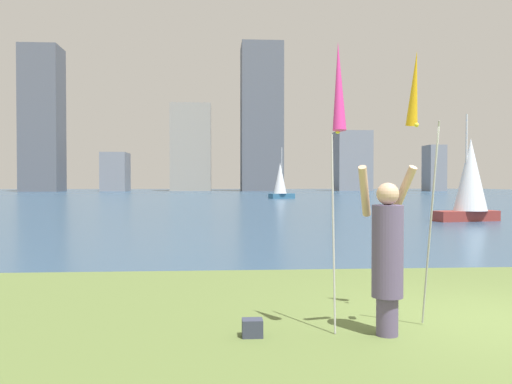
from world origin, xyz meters
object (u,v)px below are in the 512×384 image
object	(u,v)px
person	(387,252)
bag	(252,328)
sailboat_4	(280,181)
kite_flag_left	(338,93)
sailboat_0	(470,181)
sailboat_3	(471,197)
kite_flag_right	(415,96)

from	to	relation	value
person	bag	xyz separation A→B (m)	(-1.61, 0.05, -0.90)
sailboat_4	kite_flag_left	bearing A→B (deg)	-95.87
sailboat_0	sailboat_4	xyz separation A→B (m)	(-5.00, 32.94, -0.07)
sailboat_3	person	bearing A→B (deg)	-116.68
kite_flag_right	sailboat_0	world-z (taller)	sailboat_0
person	kite_flag_right	size ratio (longest dim) A/B	0.57
sailboat_3	sailboat_4	size ratio (longest dim) A/B	0.65
sailboat_3	kite_flag_left	bearing A→B (deg)	-117.25
bag	kite_flag_left	bearing A→B (deg)	-6.18
sailboat_4	kite_flag_right	bearing A→B (deg)	-94.58
person	kite_flag_right	bearing A→B (deg)	54.96
kite_flag_right	sailboat_4	distance (m)	50.41
person	bag	size ratio (longest dim) A/B	8.37
kite_flag_left	person	bearing A→B (deg)	5.27
kite_flag_right	bag	xyz separation A→B (m)	(-2.22, -0.70, -2.89)
kite_flag_left	sailboat_0	distance (m)	20.83
kite_flag_left	sailboat_4	bearing A→B (deg)	84.13
kite_flag_left	bag	world-z (taller)	kite_flag_left
kite_flag_left	sailboat_4	size ratio (longest dim) A/B	0.65
bag	kite_flag_right	bearing A→B (deg)	17.53
sailboat_3	sailboat_0	bearing A→B (deg)	-115.74
sailboat_0	sailboat_4	bearing A→B (deg)	98.64
person	sailboat_0	bearing A→B (deg)	65.77
kite_flag_right	sailboat_3	bearing A→B (deg)	63.55
sailboat_4	sailboat_0	bearing A→B (deg)	-81.36
sailboat_0	kite_flag_right	bearing A→B (deg)	-117.58
bag	sailboat_0	xyz separation A→B (m)	(11.25, 17.99, 1.77)
kite_flag_right	sailboat_0	distance (m)	19.54
person	sailboat_3	world-z (taller)	sailboat_3
kite_flag_right	sailboat_0	xyz separation A→B (m)	(9.03, 17.29, -1.12)
person	sailboat_4	distance (m)	51.20
kite_flag_left	kite_flag_right	size ratio (longest dim) A/B	0.98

